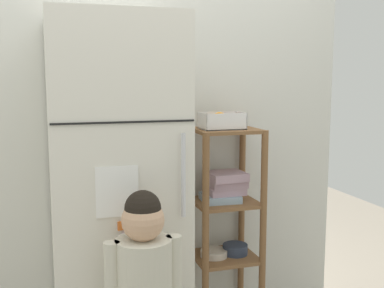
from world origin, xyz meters
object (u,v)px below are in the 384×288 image
(pantry_shelf_unit, at_px, (225,210))
(fruit_bin, at_px, (222,122))
(child_standing, at_px, (144,284))
(refrigerator, at_px, (116,196))

(pantry_shelf_unit, distance_m, fruit_bin, 0.49)
(pantry_shelf_unit, bearing_deg, child_standing, -134.55)
(child_standing, height_order, pantry_shelf_unit, pantry_shelf_unit)
(refrigerator, relative_size, pantry_shelf_unit, 1.49)
(child_standing, distance_m, pantry_shelf_unit, 0.81)
(refrigerator, distance_m, pantry_shelf_unit, 0.64)
(child_standing, bearing_deg, refrigerator, 95.07)
(fruit_bin, bearing_deg, pantry_shelf_unit, 35.40)
(refrigerator, distance_m, child_standing, 0.51)
(child_standing, distance_m, fruit_bin, 0.97)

